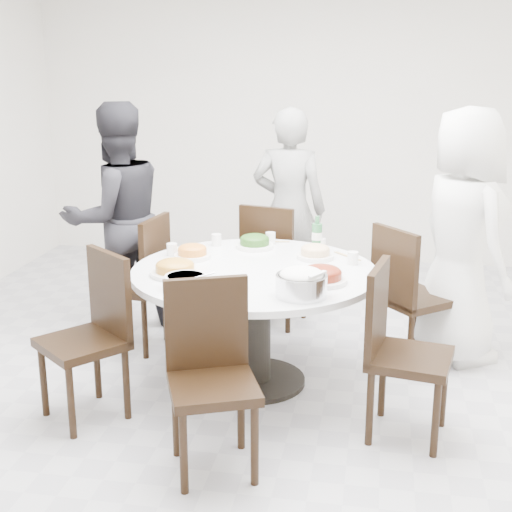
% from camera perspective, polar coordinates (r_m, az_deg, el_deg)
% --- Properties ---
extents(floor, '(6.00, 6.00, 0.01)m').
position_cam_1_polar(floor, '(4.54, 3.53, -10.48)').
color(floor, '#BDBCC1').
rests_on(floor, ground).
extents(wall_back, '(6.00, 0.01, 2.80)m').
position_cam_1_polar(wall_back, '(7.09, 6.59, 10.77)').
color(wall_back, white).
rests_on(wall_back, ground).
extents(wall_front, '(6.00, 0.01, 2.80)m').
position_cam_1_polar(wall_front, '(1.29, -11.46, -12.59)').
color(wall_front, white).
rests_on(wall_front, ground).
extents(dining_table, '(1.50, 1.50, 0.75)m').
position_cam_1_polar(dining_table, '(4.45, -0.11, -5.69)').
color(dining_table, white).
rests_on(dining_table, floor).
extents(chair_ne, '(0.59, 0.59, 0.95)m').
position_cam_1_polar(chair_ne, '(4.82, 12.57, -3.11)').
color(chair_ne, black).
rests_on(chair_ne, floor).
extents(chair_n, '(0.51, 0.51, 0.95)m').
position_cam_1_polar(chair_n, '(5.43, 1.60, -0.58)').
color(chair_n, black).
rests_on(chair_n, floor).
extents(chair_nw, '(0.47, 0.47, 0.95)m').
position_cam_1_polar(chair_nw, '(5.05, -9.90, -2.11)').
color(chair_nw, black).
rests_on(chair_nw, floor).
extents(chair_sw, '(0.59, 0.59, 0.95)m').
position_cam_1_polar(chair_sw, '(4.12, -13.77, -6.51)').
color(chair_sw, black).
rests_on(chair_sw, floor).
extents(chair_s, '(0.55, 0.55, 0.95)m').
position_cam_1_polar(chair_s, '(3.51, -3.46, -10.07)').
color(chair_s, black).
rests_on(chair_s, floor).
extents(chair_se, '(0.49, 0.49, 0.95)m').
position_cam_1_polar(chair_se, '(3.90, 12.26, -7.71)').
color(chair_se, black).
rests_on(chair_se, floor).
extents(diner_right, '(0.87, 0.99, 1.70)m').
position_cam_1_polar(diner_right, '(4.90, 16.18, 1.50)').
color(diner_right, white).
rests_on(diner_right, floor).
extents(diner_middle, '(0.61, 0.42, 1.63)m').
position_cam_1_polar(diner_middle, '(5.71, 2.65, 3.72)').
color(diner_middle, black).
rests_on(diner_middle, floor).
extents(diner_left, '(1.04, 1.03, 1.69)m').
position_cam_1_polar(diner_left, '(5.34, -11.08, 2.94)').
color(diner_left, black).
rests_on(diner_left, floor).
extents(dish_greens, '(0.25, 0.25, 0.07)m').
position_cam_1_polar(dish_greens, '(4.80, -0.11, 1.04)').
color(dish_greens, white).
rests_on(dish_greens, dining_table).
extents(dish_pale, '(0.24, 0.24, 0.06)m').
position_cam_1_polar(dish_pale, '(4.57, 4.76, 0.20)').
color(dish_pale, white).
rests_on(dish_pale, dining_table).
extents(dish_orange, '(0.24, 0.24, 0.06)m').
position_cam_1_polar(dish_orange, '(4.58, -5.11, 0.22)').
color(dish_orange, white).
rests_on(dish_orange, dining_table).
extents(dish_redbrown, '(0.30, 0.30, 0.07)m').
position_cam_1_polar(dish_redbrown, '(4.09, 5.26, -1.62)').
color(dish_redbrown, white).
rests_on(dish_redbrown, dining_table).
extents(dish_tofu, '(0.29, 0.29, 0.08)m').
position_cam_1_polar(dish_tofu, '(4.23, -6.50, -1.05)').
color(dish_tofu, white).
rests_on(dish_tofu, dining_table).
extents(rice_bowl, '(0.28, 0.28, 0.12)m').
position_cam_1_polar(rice_bowl, '(3.84, 3.65, -2.37)').
color(rice_bowl, silver).
rests_on(rice_bowl, dining_table).
extents(soup_bowl, '(0.24, 0.24, 0.07)m').
position_cam_1_polar(soup_bowl, '(3.99, -5.64, -2.06)').
color(soup_bowl, white).
rests_on(soup_bowl, dining_table).
extents(beverage_bottle, '(0.07, 0.07, 0.24)m').
position_cam_1_polar(beverage_bottle, '(4.73, 4.90, 1.80)').
color(beverage_bottle, '#2B6C3B').
rests_on(beverage_bottle, dining_table).
extents(tea_cups, '(0.07, 0.07, 0.08)m').
position_cam_1_polar(tea_cups, '(4.90, 1.14, 1.42)').
color(tea_cups, white).
rests_on(tea_cups, dining_table).
extents(chopsticks, '(0.24, 0.04, 0.01)m').
position_cam_1_polar(chopsticks, '(4.96, 1.56, 1.18)').
color(chopsticks, tan).
rests_on(chopsticks, dining_table).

